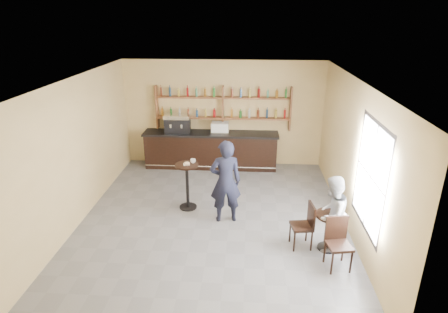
# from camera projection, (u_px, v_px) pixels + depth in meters

# --- Properties ---
(floor) EXTENTS (7.00, 7.00, 0.00)m
(floor) POSITION_uv_depth(u_px,v_px,m) (213.00, 219.00, 8.67)
(floor) COLOR slate
(floor) RESTS_ON ground
(ceiling) EXTENTS (7.00, 7.00, 0.00)m
(ceiling) POSITION_uv_depth(u_px,v_px,m) (211.00, 80.00, 7.52)
(ceiling) COLOR white
(ceiling) RESTS_ON wall_back
(wall_back) EXTENTS (7.00, 0.00, 7.00)m
(wall_back) POSITION_uv_depth(u_px,v_px,m) (223.00, 114.00, 11.35)
(wall_back) COLOR tan
(wall_back) RESTS_ON floor
(wall_front) EXTENTS (7.00, 0.00, 7.00)m
(wall_front) POSITION_uv_depth(u_px,v_px,m) (187.00, 251.00, 4.84)
(wall_front) COLOR tan
(wall_front) RESTS_ON floor
(wall_left) EXTENTS (0.00, 7.00, 7.00)m
(wall_left) POSITION_uv_depth(u_px,v_px,m) (78.00, 151.00, 8.28)
(wall_left) COLOR tan
(wall_left) RESTS_ON floor
(wall_right) EXTENTS (0.00, 7.00, 7.00)m
(wall_right) POSITION_uv_depth(u_px,v_px,m) (353.00, 158.00, 7.91)
(wall_right) COLOR tan
(wall_right) RESTS_ON floor
(window_pane) EXTENTS (0.00, 2.00, 2.00)m
(window_pane) POSITION_uv_depth(u_px,v_px,m) (371.00, 177.00, 6.76)
(window_pane) COLOR white
(window_pane) RESTS_ON wall_right
(window_frame) EXTENTS (0.04, 1.70, 2.10)m
(window_frame) POSITION_uv_depth(u_px,v_px,m) (370.00, 177.00, 6.76)
(window_frame) COLOR black
(window_frame) RESTS_ON wall_right
(shelf_unit) EXTENTS (4.00, 0.26, 1.40)m
(shelf_unit) POSITION_uv_depth(u_px,v_px,m) (223.00, 108.00, 11.15)
(shelf_unit) COLOR brown
(shelf_unit) RESTS_ON wall_back
(liquor_bottles) EXTENTS (3.68, 0.10, 1.00)m
(liquor_bottles) POSITION_uv_depth(u_px,v_px,m) (223.00, 102.00, 11.09)
(liquor_bottles) COLOR #8C5919
(liquor_bottles) RESTS_ON shelf_unit
(bar_counter) EXTENTS (4.06, 0.79, 1.10)m
(bar_counter) POSITION_uv_depth(u_px,v_px,m) (211.00, 150.00, 11.43)
(bar_counter) COLOR black
(bar_counter) RESTS_ON floor
(espresso_machine) EXTENTS (0.80, 0.56, 0.54)m
(espresso_machine) POSITION_uv_depth(u_px,v_px,m) (178.00, 123.00, 11.19)
(espresso_machine) COLOR black
(espresso_machine) RESTS_ON bar_counter
(pastry_case) EXTENTS (0.56, 0.47, 0.32)m
(pastry_case) POSITION_uv_depth(u_px,v_px,m) (220.00, 128.00, 11.15)
(pastry_case) COLOR silver
(pastry_case) RESTS_ON bar_counter
(pedestal_table) EXTENTS (0.71, 0.71, 1.14)m
(pedestal_table) POSITION_uv_depth(u_px,v_px,m) (187.00, 186.00, 8.98)
(pedestal_table) COLOR black
(pedestal_table) RESTS_ON floor
(napkin) EXTENTS (0.17, 0.17, 0.00)m
(napkin) POSITION_uv_depth(u_px,v_px,m) (187.00, 164.00, 8.77)
(napkin) COLOR white
(napkin) RESTS_ON pedestal_table
(donut) EXTENTS (0.15, 0.15, 0.05)m
(donut) POSITION_uv_depth(u_px,v_px,m) (187.00, 163.00, 8.75)
(donut) COLOR #BB7D44
(donut) RESTS_ON napkin
(cup_pedestal) EXTENTS (0.14, 0.14, 0.10)m
(cup_pedestal) POSITION_uv_depth(u_px,v_px,m) (193.00, 161.00, 8.84)
(cup_pedestal) COLOR white
(cup_pedestal) RESTS_ON pedestal_table
(man_main) EXTENTS (0.77, 0.58, 1.93)m
(man_main) POSITION_uv_depth(u_px,v_px,m) (225.00, 182.00, 8.30)
(man_main) COLOR black
(man_main) RESTS_ON floor
(cafe_table) EXTENTS (0.75, 0.75, 0.78)m
(cafe_table) POSITION_uv_depth(u_px,v_px,m) (329.00, 232.00, 7.45)
(cafe_table) COLOR black
(cafe_table) RESTS_ON floor
(cup_cafe) EXTENTS (0.12, 0.12, 0.09)m
(cup_cafe) POSITION_uv_depth(u_px,v_px,m) (334.00, 213.00, 7.29)
(cup_cafe) COLOR white
(cup_cafe) RESTS_ON cafe_table
(chair_west) EXTENTS (0.47, 0.47, 0.95)m
(chair_west) POSITION_uv_depth(u_px,v_px,m) (301.00, 226.00, 7.50)
(chair_west) COLOR black
(chair_west) RESTS_ON floor
(chair_south) EXTENTS (0.50, 0.50, 0.99)m
(chair_south) POSITION_uv_depth(u_px,v_px,m) (339.00, 245.00, 6.86)
(chair_south) COLOR black
(chair_south) RESTS_ON floor
(patron_second) EXTENTS (0.93, 0.97, 1.58)m
(patron_second) POSITION_uv_depth(u_px,v_px,m) (331.00, 214.00, 7.31)
(patron_second) COLOR gray
(patron_second) RESTS_ON floor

